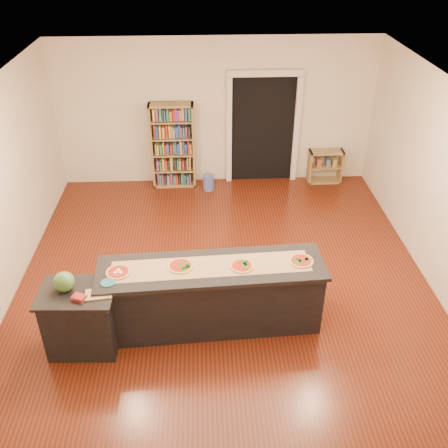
{
  "coord_description": "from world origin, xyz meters",
  "views": [
    {
      "loc": [
        -0.27,
        -5.56,
        4.64
      ],
      "look_at": [
        0.0,
        0.2,
        1.0
      ],
      "focal_mm": 40.0,
      "sensor_mm": 36.0,
      "label": 1
    }
  ],
  "objects_px": {
    "kitchen_island": "(212,296)",
    "bookshelf": "(173,146)",
    "side_counter": "(82,319)",
    "watermelon": "(64,282)",
    "low_shelf": "(325,166)",
    "waste_bin": "(208,182)"
  },
  "relations": [
    {
      "from": "waste_bin",
      "to": "watermelon",
      "type": "bearing_deg",
      "value": -113.36
    },
    {
      "from": "bookshelf",
      "to": "low_shelf",
      "type": "height_order",
      "value": "bookshelf"
    },
    {
      "from": "side_counter",
      "to": "watermelon",
      "type": "height_order",
      "value": "watermelon"
    },
    {
      "from": "kitchen_island",
      "to": "side_counter",
      "type": "distance_m",
      "value": 1.62
    },
    {
      "from": "watermelon",
      "to": "low_shelf",
      "type": "bearing_deg",
      "value": 46.43
    },
    {
      "from": "side_counter",
      "to": "watermelon",
      "type": "relative_size",
      "value": 3.7
    },
    {
      "from": "kitchen_island",
      "to": "bookshelf",
      "type": "bearing_deg",
      "value": 95.87
    },
    {
      "from": "watermelon",
      "to": "bookshelf",
      "type": "bearing_deg",
      "value": 75.82
    },
    {
      "from": "side_counter",
      "to": "low_shelf",
      "type": "bearing_deg",
      "value": 49.88
    },
    {
      "from": "bookshelf",
      "to": "side_counter",
      "type": "bearing_deg",
      "value": -102.51
    },
    {
      "from": "side_counter",
      "to": "bookshelf",
      "type": "height_order",
      "value": "bookshelf"
    },
    {
      "from": "low_shelf",
      "to": "watermelon",
      "type": "relative_size",
      "value": 2.77
    },
    {
      "from": "bookshelf",
      "to": "low_shelf",
      "type": "xyz_separation_m",
      "value": [
        2.98,
        0.0,
        -0.5
      ]
    },
    {
      "from": "bookshelf",
      "to": "watermelon",
      "type": "bearing_deg",
      "value": -104.18
    },
    {
      "from": "waste_bin",
      "to": "watermelon",
      "type": "height_order",
      "value": "watermelon"
    },
    {
      "from": "kitchen_island",
      "to": "low_shelf",
      "type": "distance_m",
      "value": 4.62
    },
    {
      "from": "kitchen_island",
      "to": "bookshelf",
      "type": "height_order",
      "value": "bookshelf"
    },
    {
      "from": "waste_bin",
      "to": "kitchen_island",
      "type": "bearing_deg",
      "value": -90.46
    },
    {
      "from": "side_counter",
      "to": "watermelon",
      "type": "bearing_deg",
      "value": 167.35
    },
    {
      "from": "low_shelf",
      "to": "watermelon",
      "type": "distance_m",
      "value": 5.93
    },
    {
      "from": "kitchen_island",
      "to": "side_counter",
      "type": "relative_size",
      "value": 3.17
    },
    {
      "from": "kitchen_island",
      "to": "bookshelf",
      "type": "distance_m",
      "value": 4.03
    }
  ]
}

